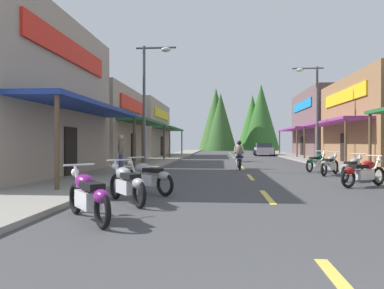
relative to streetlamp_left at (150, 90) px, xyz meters
name	(u,v)px	position (x,y,z in m)	size (l,w,h in m)	color
ground	(238,164)	(4.81, 7.64, -4.15)	(9.41, 77.08, 0.10)	#424244
sidewalk_left	(154,162)	(-1.28, 7.64, -4.04)	(2.78, 77.08, 0.12)	gray
sidewalk_right	(326,163)	(10.90, 7.64, -4.04)	(2.78, 77.08, 0.12)	gray
centerline_dashes	(237,161)	(4.81, 9.71, -4.09)	(0.16, 50.61, 0.01)	#E0C64C
storefront_left_middle	(79,126)	(-6.62, 6.92, -1.47)	(9.77, 9.02, 5.25)	gray
storefront_left_far	(124,130)	(-6.77, 18.77, -1.26)	(10.06, 11.40, 5.68)	gray
storefront_right_far	(343,124)	(16.57, 20.65, -0.63)	(10.42, 11.13, 6.94)	brown
streetlamp_left	(150,90)	(0.00, 0.00, 0.00)	(2.02, 0.30, 6.33)	#474C51
streetlamp_right	(313,101)	(9.62, 6.20, 0.08)	(2.02, 0.30, 6.47)	#474C51
motorcycle_parked_right_3	(363,172)	(8.26, -5.33, -3.61)	(1.87, 1.21, 1.04)	black
motorcycle_parked_right_4	(353,168)	(8.59, -3.50, -3.61)	(1.45, 1.71, 1.04)	black
motorcycle_parked_right_5	(330,164)	(8.44, -1.24, -3.61)	(1.33, 1.80, 1.04)	black
motorcycle_parked_right_6	(317,162)	(8.41, 0.77, -3.61)	(1.50, 1.66, 1.04)	black
motorcycle_parked_left_0	(88,195)	(1.12, -10.91, -3.61)	(1.45, 1.70, 1.04)	black
motorcycle_parked_left_1	(127,183)	(1.33, -9.04, -3.61)	(1.38, 1.76, 1.04)	black
motorcycle_parked_left_2	(148,177)	(1.49, -7.41, -3.61)	(1.76, 1.39, 1.04)	black
rider_cruising_lead	(239,157)	(4.58, 1.95, -3.44)	(0.60, 2.14, 1.57)	black
rider_cruising_trailing	(239,153)	(4.94, 9.50, -3.44)	(0.60, 2.14, 1.57)	black
pedestrian_browsing	(121,152)	(-0.80, -2.33, -3.04)	(0.30, 0.57, 1.81)	#333F8C
parked_car_curbside	(264,149)	(8.31, 21.65, -3.41)	(2.18, 4.36, 1.40)	silver
treeline_backdrop	(240,120)	(7.17, 48.38, 1.68)	(15.35, 10.98, 12.61)	#2C5B23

